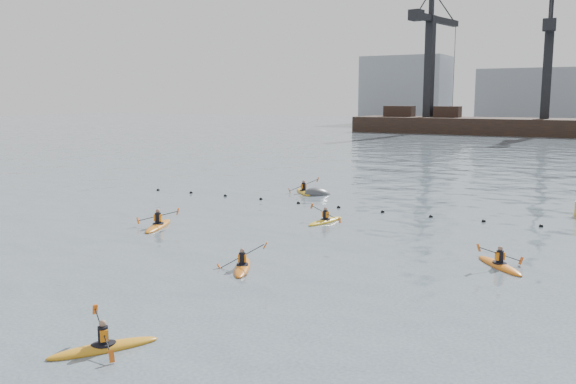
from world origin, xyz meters
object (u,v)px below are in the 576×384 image
(kayaker_5, at_px, (304,191))
(kayaker_4, at_px, (499,265))
(kayaker_0, at_px, (242,266))
(kayaker_2, at_px, (158,225))
(mooring_buoy, at_px, (318,195))
(kayaker_3, at_px, (325,221))
(kayaker_1, at_px, (104,347))

(kayaker_5, bearing_deg, kayaker_4, -81.30)
(kayaker_0, distance_m, kayaker_2, 9.61)
(mooring_buoy, bearing_deg, kayaker_2, -100.58)
(kayaker_4, bearing_deg, kayaker_0, -11.55)
(kayaker_4, relative_size, mooring_buoy, 1.34)
(kayaker_2, relative_size, kayaker_5, 1.19)
(kayaker_5, bearing_deg, kayaker_3, -97.15)
(kayaker_5, relative_size, mooring_buoy, 1.45)
(kayaker_4, xyz_separation_m, kayaker_5, (-16.34, 13.67, 0.01))
(kayaker_2, bearing_deg, kayaker_3, 15.66)
(kayaker_3, relative_size, kayaker_5, 1.05)
(kayaker_3, bearing_deg, kayaker_5, 135.07)
(kayaker_1, relative_size, kayaker_5, 0.98)
(kayaker_3, xyz_separation_m, kayaker_4, (10.29, -4.78, 0.00))
(kayaker_1, distance_m, kayaker_2, 16.40)
(kayaker_0, relative_size, mooring_buoy, 1.43)
(kayaker_0, height_order, kayaker_5, kayaker_5)
(kayaker_0, height_order, mooring_buoy, kayaker_0)
(kayaker_2, relative_size, kayaker_4, 1.29)
(kayaker_3, height_order, kayaker_4, kayaker_4)
(kayaker_1, bearing_deg, kayaker_3, 128.89)
(kayaker_1, height_order, kayaker_5, kayaker_5)
(kayaker_1, xyz_separation_m, kayaker_3, (-2.23, 18.90, -0.00))
(kayaker_3, relative_size, kayaker_4, 1.14)
(kayaker_2, xyz_separation_m, mooring_buoy, (2.65, 14.18, -0.11))
(kayaker_1, distance_m, mooring_buoy, 28.34)
(kayaker_2, distance_m, kayaker_5, 14.55)
(kayaker_0, bearing_deg, kayaker_2, 123.89)
(kayaker_4, bearing_deg, kayaker_3, -66.81)
(kayaker_5, bearing_deg, kayaker_2, -136.57)
(kayaker_2, bearing_deg, kayaker_0, -49.95)
(kayaker_0, xyz_separation_m, kayaker_1, (1.14, -8.73, 0.00))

